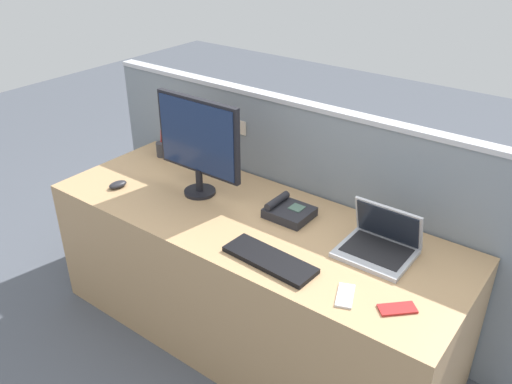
{
  "coord_description": "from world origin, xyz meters",
  "views": [
    {
      "loc": [
        1.34,
        -1.72,
        2.05
      ],
      "look_at": [
        0.0,
        0.05,
        0.85
      ],
      "focal_mm": 37.3,
      "sensor_mm": 36.0,
      "label": 1
    }
  ],
  "objects_px": {
    "keyboard_main": "(270,260)",
    "cell_phone_white_slab": "(345,296)",
    "desktop_monitor": "(198,140)",
    "computer_mouse_right_hand": "(118,185)",
    "laptop": "(380,242)",
    "desk_phone": "(288,211)",
    "cell_phone_red_case": "(397,309)",
    "pen_cup": "(162,149)"
  },
  "relations": [
    {
      "from": "desk_phone",
      "to": "keyboard_main",
      "type": "distance_m",
      "value": 0.39
    },
    {
      "from": "cell_phone_white_slab",
      "to": "desk_phone",
      "type": "bearing_deg",
      "value": 122.66
    },
    {
      "from": "keyboard_main",
      "to": "pen_cup",
      "type": "relative_size",
      "value": 2.28
    },
    {
      "from": "desktop_monitor",
      "to": "cell_phone_red_case",
      "type": "distance_m",
      "value": 1.25
    },
    {
      "from": "cell_phone_white_slab",
      "to": "cell_phone_red_case",
      "type": "bearing_deg",
      "value": -7.22
    },
    {
      "from": "desktop_monitor",
      "to": "pen_cup",
      "type": "bearing_deg",
      "value": 157.83
    },
    {
      "from": "computer_mouse_right_hand",
      "to": "desktop_monitor",
      "type": "bearing_deg",
      "value": 38.5
    },
    {
      "from": "laptop",
      "to": "pen_cup",
      "type": "height_order",
      "value": "laptop"
    },
    {
      "from": "keyboard_main",
      "to": "cell_phone_white_slab",
      "type": "xyz_separation_m",
      "value": [
        0.36,
        -0.01,
        -0.01
      ]
    },
    {
      "from": "laptop",
      "to": "computer_mouse_right_hand",
      "type": "relative_size",
      "value": 3.06
    },
    {
      "from": "laptop",
      "to": "keyboard_main",
      "type": "bearing_deg",
      "value": -133.62
    },
    {
      "from": "desktop_monitor",
      "to": "pen_cup",
      "type": "distance_m",
      "value": 0.59
    },
    {
      "from": "laptop",
      "to": "desk_phone",
      "type": "bearing_deg",
      "value": 179.09
    },
    {
      "from": "desk_phone",
      "to": "computer_mouse_right_hand",
      "type": "distance_m",
      "value": 0.93
    },
    {
      "from": "desktop_monitor",
      "to": "laptop",
      "type": "relative_size",
      "value": 1.67
    },
    {
      "from": "keyboard_main",
      "to": "computer_mouse_right_hand",
      "type": "relative_size",
      "value": 4.14
    },
    {
      "from": "keyboard_main",
      "to": "cell_phone_red_case",
      "type": "distance_m",
      "value": 0.55
    },
    {
      "from": "desktop_monitor",
      "to": "keyboard_main",
      "type": "relative_size",
      "value": 1.23
    },
    {
      "from": "desktop_monitor",
      "to": "laptop",
      "type": "xyz_separation_m",
      "value": [
        0.97,
        0.07,
        -0.25
      ]
    },
    {
      "from": "desktop_monitor",
      "to": "computer_mouse_right_hand",
      "type": "xyz_separation_m",
      "value": [
        -0.39,
        -0.22,
        -0.28
      ]
    },
    {
      "from": "cell_phone_red_case",
      "to": "cell_phone_white_slab",
      "type": "bearing_deg",
      "value": -120.39
    },
    {
      "from": "desktop_monitor",
      "to": "computer_mouse_right_hand",
      "type": "distance_m",
      "value": 0.53
    },
    {
      "from": "keyboard_main",
      "to": "laptop",
      "type": "bearing_deg",
      "value": 49.58
    },
    {
      "from": "keyboard_main",
      "to": "computer_mouse_right_hand",
      "type": "height_order",
      "value": "computer_mouse_right_hand"
    },
    {
      "from": "desktop_monitor",
      "to": "cell_phone_red_case",
      "type": "bearing_deg",
      "value": -11.24
    },
    {
      "from": "laptop",
      "to": "desk_phone",
      "type": "distance_m",
      "value": 0.48
    },
    {
      "from": "cell_phone_red_case",
      "to": "laptop",
      "type": "bearing_deg",
      "value": 170.82
    },
    {
      "from": "pen_cup",
      "to": "cell_phone_white_slab",
      "type": "bearing_deg",
      "value": -18.05
    },
    {
      "from": "computer_mouse_right_hand",
      "to": "cell_phone_red_case",
      "type": "bearing_deg",
      "value": 8.27
    },
    {
      "from": "cell_phone_red_case",
      "to": "cell_phone_white_slab",
      "type": "xyz_separation_m",
      "value": [
        -0.19,
        -0.05,
        0.0
      ]
    },
    {
      "from": "desktop_monitor",
      "to": "keyboard_main",
      "type": "bearing_deg",
      "value": -23.53
    },
    {
      "from": "desk_phone",
      "to": "cell_phone_red_case",
      "type": "xyz_separation_m",
      "value": [
        0.7,
        -0.31,
        -0.02
      ]
    },
    {
      "from": "laptop",
      "to": "cell_phone_white_slab",
      "type": "bearing_deg",
      "value": -85.16
    },
    {
      "from": "desktop_monitor",
      "to": "laptop",
      "type": "distance_m",
      "value": 1.01
    },
    {
      "from": "pen_cup",
      "to": "cell_phone_white_slab",
      "type": "xyz_separation_m",
      "value": [
        1.5,
        -0.49,
        -0.04
      ]
    },
    {
      "from": "pen_cup",
      "to": "cell_phone_red_case",
      "type": "xyz_separation_m",
      "value": [
        1.69,
        -0.44,
        -0.04
      ]
    },
    {
      "from": "keyboard_main",
      "to": "cell_phone_white_slab",
      "type": "relative_size",
      "value": 2.94
    },
    {
      "from": "desktop_monitor",
      "to": "computer_mouse_right_hand",
      "type": "bearing_deg",
      "value": -150.32
    },
    {
      "from": "pen_cup",
      "to": "cell_phone_red_case",
      "type": "distance_m",
      "value": 1.74
    },
    {
      "from": "computer_mouse_right_hand",
      "to": "cell_phone_red_case",
      "type": "relative_size",
      "value": 0.72
    },
    {
      "from": "desktop_monitor",
      "to": "pen_cup",
      "type": "height_order",
      "value": "desktop_monitor"
    },
    {
      "from": "desktop_monitor",
      "to": "computer_mouse_right_hand",
      "type": "height_order",
      "value": "desktop_monitor"
    }
  ]
}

